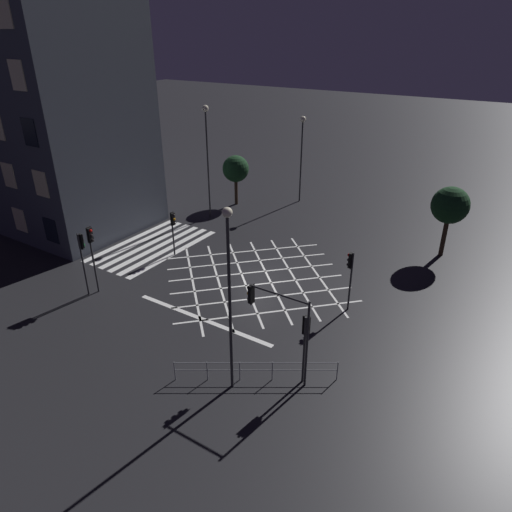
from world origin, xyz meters
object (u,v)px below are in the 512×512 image
Objects in this scene: traffic_light_ne_cross at (276,314)px; traffic_light_ne_main at (306,335)px; traffic_light_median_south at (173,225)px; traffic_light_se_main at (82,252)px; traffic_light_median_north at (350,269)px; traffic_light_se_cross at (92,247)px; street_lamp_west at (302,139)px; street_tree_far at (450,206)px; street_lamp_far at (207,140)px; street_lamp_east at (229,281)px; street_tree_near at (236,169)px.

traffic_light_ne_main is at bearing -169.17° from traffic_light_ne_cross.
traffic_light_ne_cross is at bearing -29.53° from traffic_light_median_south.
traffic_light_se_main is 0.90× the size of traffic_light_ne_cross.
traffic_light_se_cross is (6.53, -13.89, 0.49)m from traffic_light_median_north.
street_lamp_west reaches higher than traffic_light_ne_cross.
traffic_light_se_cross reaches higher than traffic_light_ne_main.
street_lamp_far is at bearing -80.83° from street_tree_far.
street_lamp_far reaches higher than street_lamp_east.
traffic_light_ne_cross is at bearing 100.83° from traffic_light_ne_main.
street_tree_far reaches higher than traffic_light_median_south.
street_tree_near is (-17.99, -1.99, 0.24)m from traffic_light_se_cross.
street_tree_far is (-10.45, 16.41, 1.44)m from traffic_light_median_south.
street_tree_near reaches higher than traffic_light_median_south.
street_tree_near reaches higher than traffic_light_se_main.
street_lamp_far is at bearing 108.70° from traffic_light_median_south.
traffic_light_ne_main is 0.70× the size of street_tree_far.
traffic_light_ne_main is 0.38× the size of street_lamp_far.
street_tree_far is (4.94, 14.26, -2.08)m from street_lamp_west.
street_lamp_east is 20.18m from street_tree_far.
street_tree_near is 18.93m from street_tree_far.
traffic_light_se_main is 1.23× the size of traffic_light_median_south.
traffic_light_se_cross is 1.32× the size of traffic_light_median_south.
traffic_light_se_main is 1.14× the size of traffic_light_ne_main.
traffic_light_median_north is at bearing 54.16° from street_tree_near.
street_lamp_west is at bearing -159.11° from street_lamp_east.
traffic_light_median_north is 19.59m from street_tree_near.
traffic_light_ne_main is 0.45× the size of street_lamp_west.
traffic_light_median_south is 11.71m from street_tree_near.
street_tree_near is at bearing -92.89° from street_tree_far.
traffic_light_se_cross is (-0.48, 0.32, 0.22)m from traffic_light_se_main.
street_tree_far is (-17.52, 17.24, 0.90)m from traffic_light_se_main.
street_lamp_west is at bearing -53.98° from traffic_light_median_north.
traffic_light_median_north is at bearing -63.75° from traffic_light_se_main.
traffic_light_median_north is at bearing 168.01° from street_lamp_east.
street_lamp_west is (-22.57, -10.53, 2.51)m from traffic_light_ne_cross.
traffic_light_se_cross is 14.58m from street_lamp_far.
traffic_light_se_cross is 0.85× the size of street_tree_far.
street_lamp_east is at bearing -14.21° from street_tree_far.
traffic_light_se_main is at bearing 6.61° from street_lamp_far.
street_tree_near is 0.90× the size of street_tree_far.
traffic_light_se_main is 7.14m from traffic_light_median_south.
street_lamp_far is at bearing -30.22° from street_lamp_west.
traffic_light_ne_cross is 14.61m from traffic_light_median_south.
traffic_light_se_cross is 0.96× the size of traffic_light_ne_cross.
traffic_light_se_cross is 24.02m from street_tree_far.
street_lamp_west is at bearing 83.11° from traffic_light_se_cross.
street_lamp_west is 15.23m from street_tree_far.
street_lamp_far is 5.24m from street_tree_near.
street_lamp_far is (-14.58, -15.19, 3.36)m from traffic_light_ne_cross.
street_lamp_east is at bearing 129.28° from traffic_light_ne_main.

